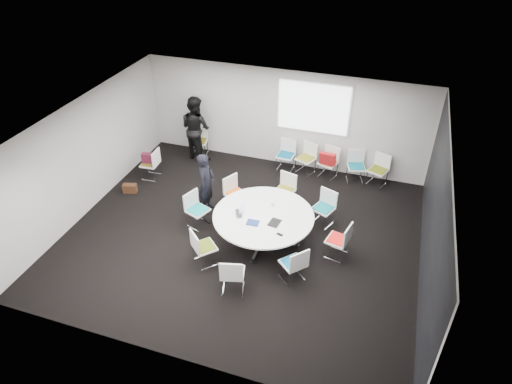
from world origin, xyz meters
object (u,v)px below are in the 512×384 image
(chair_ring_c, at_px, (284,197))
(person_back, at_px, (196,128))
(chair_ring_a, at_px, (337,246))
(chair_back_b, at_px, (306,164))
(chair_spare_left, at_px, (151,169))
(conference_table, at_px, (263,222))
(chair_ring_h, at_px, (293,269))
(chair_ring_e, at_px, (198,216))
(chair_ring_g, at_px, (233,279))
(cup, at_px, (273,204))
(chair_back_e, at_px, (377,176))
(laptop, at_px, (241,213))
(chair_back_c, at_px, (328,168))
(chair_person_back, at_px, (200,146))
(brown_bag, at_px, (130,188))
(chair_ring_d, at_px, (236,199))
(person_main, at_px, (206,183))
(chair_back_a, at_px, (286,161))
(chair_ring_b, at_px, (323,214))
(chair_back_d, at_px, (355,172))
(maroon_bag, at_px, (149,158))

(chair_ring_c, relative_size, person_back, 0.46)
(chair_ring_a, distance_m, person_back, 5.63)
(chair_back_b, xyz_separation_m, chair_spare_left, (-3.99, -1.61, 0.00))
(conference_table, bearing_deg, chair_ring_h, -46.10)
(chair_back_b, bearing_deg, conference_table, 108.07)
(chair_ring_e, xyz_separation_m, chair_ring_h, (2.61, -1.04, 0.00))
(chair_ring_g, relative_size, cup, 9.78)
(chair_ring_a, xyz_separation_m, chair_back_e, (0.53, 3.19, 0.00))
(chair_back_b, relative_size, chair_spare_left, 1.00)
(chair_ring_e, distance_m, laptop, 1.25)
(chair_back_c, distance_m, chair_person_back, 3.89)
(chair_ring_a, relative_size, laptop, 2.79)
(person_back, bearing_deg, brown_bag, 89.70)
(chair_ring_d, xyz_separation_m, person_main, (-0.65, -0.27, 0.52))
(chair_spare_left, xyz_separation_m, brown_bag, (-0.21, -0.83, -0.16))
(chair_back_a, relative_size, chair_back_c, 1.00)
(chair_ring_b, height_order, chair_back_d, same)
(conference_table, relative_size, chair_back_e, 2.57)
(conference_table, distance_m, chair_ring_d, 1.43)
(chair_ring_g, height_order, chair_ring_h, same)
(chair_person_back, height_order, laptop, chair_person_back)
(person_main, distance_m, maroon_bag, 2.28)
(chair_ring_a, xyz_separation_m, chair_ring_c, (-1.60, 1.45, 0.00))
(chair_ring_b, bearing_deg, person_main, 28.78)
(chair_person_back, distance_m, laptop, 4.18)
(chair_ring_g, bearing_deg, chair_back_e, 49.69)
(chair_ring_a, height_order, chair_back_b, same)
(chair_back_c, height_order, person_back, person_back)
(chair_ring_a, height_order, chair_spare_left, same)
(chair_ring_c, xyz_separation_m, chair_back_e, (2.13, 1.73, 0.00))
(chair_spare_left, bearing_deg, chair_back_a, -68.02)
(chair_ring_d, height_order, chair_back_d, same)
(chair_ring_h, height_order, chair_back_a, same)
(chair_person_back, bearing_deg, chair_back_c, 166.98)
(person_main, distance_m, cup, 1.79)
(chair_back_a, xyz_separation_m, chair_back_b, (0.59, -0.00, 0.00))
(chair_ring_a, xyz_separation_m, chair_spare_left, (-5.44, 1.58, 0.00))
(person_main, xyz_separation_m, laptop, (1.18, -0.80, -0.05))
(cup, xyz_separation_m, maroon_bag, (-3.85, 1.19, -0.16))
(chair_ring_a, height_order, chair_ring_e, same)
(chair_ring_e, height_order, chair_back_a, same)
(chair_ring_a, relative_size, chair_spare_left, 1.00)
(chair_ring_h, xyz_separation_m, maroon_bag, (-4.72, 2.58, 0.34))
(conference_table, height_order, person_back, person_back)
(chair_back_a, relative_size, chair_person_back, 1.00)
(chair_back_d, bearing_deg, chair_back_e, 163.73)
(maroon_bag, bearing_deg, chair_back_b, 21.89)
(chair_ring_g, distance_m, chair_spare_left, 4.86)
(chair_ring_c, bearing_deg, chair_ring_b, 173.57)
(chair_ring_d, bearing_deg, brown_bag, -57.92)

